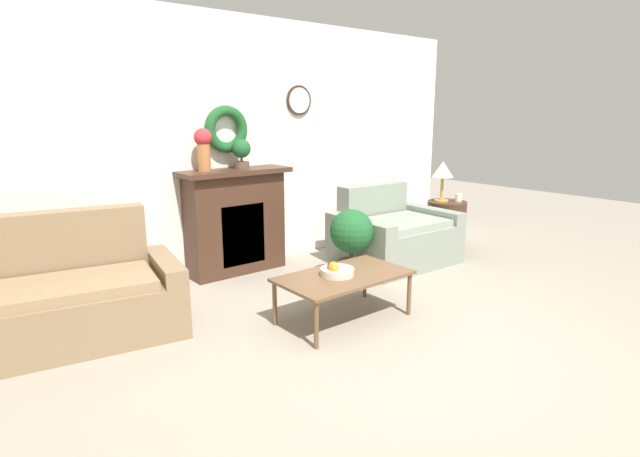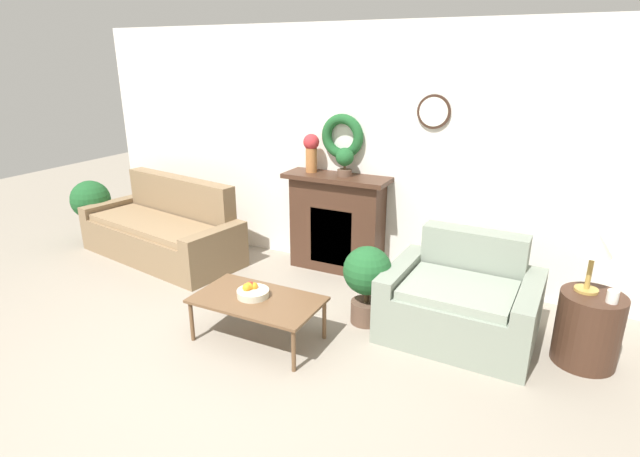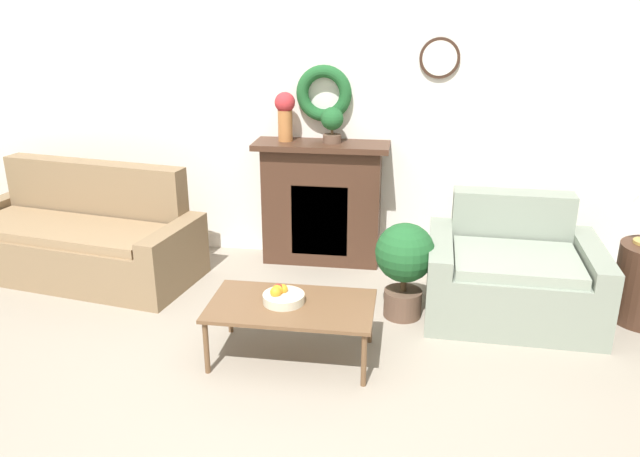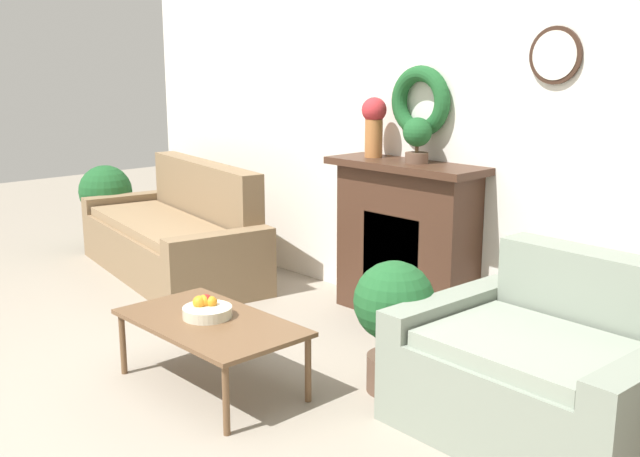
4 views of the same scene
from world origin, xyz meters
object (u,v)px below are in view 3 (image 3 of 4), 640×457
at_px(loveseat_right, 512,275).
at_px(fruit_bowl, 282,296).
at_px(vase_on_mantel_left, 285,113).
at_px(potted_plant_on_mantel, 332,123).
at_px(coffee_table, 291,309).
at_px(potted_plant_floor_by_loveseat, 405,261).
at_px(couch_left, 79,239).
at_px(fireplace, 322,202).

relative_size(loveseat_right, fruit_bowl, 4.70).
height_order(vase_on_mantel_left, potted_plant_on_mantel, vase_on_mantel_left).
bearing_deg(coffee_table, fruit_bowl, 160.62).
distance_m(coffee_table, potted_plant_floor_by_loveseat, 1.02).
bearing_deg(vase_on_mantel_left, couch_left, -161.14).
bearing_deg(fruit_bowl, fireplace, 89.19).
distance_m(fruit_bowl, vase_on_mantel_left, 1.95).
distance_m(couch_left, fruit_bowl, 2.32).
xyz_separation_m(fireplace, couch_left, (-2.06, -0.59, -0.25)).
height_order(loveseat_right, vase_on_mantel_left, vase_on_mantel_left).
xyz_separation_m(fireplace, fruit_bowl, (-0.02, -1.68, -0.13)).
xyz_separation_m(loveseat_right, vase_on_mantel_left, (-1.91, 0.82, 1.06)).
bearing_deg(potted_plant_on_mantel, potted_plant_floor_by_loveseat, -55.44).
relative_size(couch_left, potted_plant_floor_by_loveseat, 3.00).
relative_size(fireplace, fruit_bowl, 4.28).
bearing_deg(loveseat_right, potted_plant_on_mantel, 153.99).
bearing_deg(fireplace, vase_on_mantel_left, 179.04).
relative_size(fireplace, potted_plant_on_mantel, 3.84).
height_order(fruit_bowl, vase_on_mantel_left, vase_on_mantel_left).
bearing_deg(coffee_table, loveseat_right, 29.99).
xyz_separation_m(loveseat_right, fruit_bowl, (-1.61, -0.87, 0.13)).
bearing_deg(loveseat_right, couch_left, 178.58).
distance_m(fireplace, potted_plant_floor_by_loveseat, 1.26).
bearing_deg(fruit_bowl, coffee_table, -19.38).
bearing_deg(fruit_bowl, loveseat_right, 28.37).
bearing_deg(coffee_table, potted_plant_on_mantel, 88.28).
bearing_deg(vase_on_mantel_left, potted_plant_on_mantel, -2.75).
distance_m(coffee_table, fruit_bowl, 0.10).
height_order(coffee_table, vase_on_mantel_left, vase_on_mantel_left).
bearing_deg(potted_plant_floor_by_loveseat, fireplace, 127.61).
height_order(couch_left, fruit_bowl, couch_left).
bearing_deg(vase_on_mantel_left, fruit_bowl, -79.86).
relative_size(vase_on_mantel_left, potted_plant_floor_by_loveseat, 0.57).
relative_size(couch_left, fruit_bowl, 8.05).
bearing_deg(fireplace, loveseat_right, -27.12).
distance_m(fireplace, vase_on_mantel_left, 0.87).
xyz_separation_m(fruit_bowl, potted_plant_floor_by_loveseat, (0.79, 0.68, 0.01)).
xyz_separation_m(fireplace, coffee_table, (0.04, -1.70, -0.20)).
distance_m(potted_plant_on_mantel, potted_plant_floor_by_loveseat, 1.46).
height_order(fruit_bowl, potted_plant_on_mantel, potted_plant_on_mantel).
relative_size(fireplace, potted_plant_floor_by_loveseat, 1.59).
relative_size(loveseat_right, potted_plant_floor_by_loveseat, 1.75).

